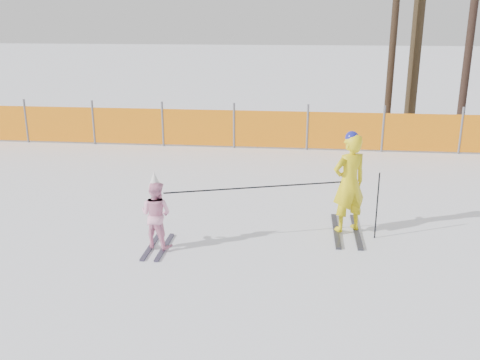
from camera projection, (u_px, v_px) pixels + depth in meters
name	position (u px, v px, depth m)	size (l,w,h in m)	color
ground	(236.00, 250.00, 8.37)	(120.00, 120.00, 0.00)	white
adult	(349.00, 183.00, 8.81)	(0.72, 1.48, 1.75)	black
child	(156.00, 214.00, 8.30)	(0.62, 1.04, 1.26)	black
ski_poles	(290.00, 193.00, 8.55)	(3.36, 0.92, 1.13)	black
safety_fence	(212.00, 128.00, 14.72)	(14.88, 0.06, 1.25)	#595960
tree_trunks	(432.00, 36.00, 16.81)	(3.21, 2.93, 5.97)	#2F2315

